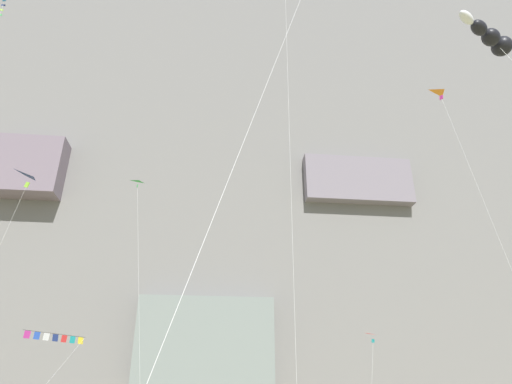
{
  "coord_description": "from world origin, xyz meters",
  "views": [
    {
      "loc": [
        0.13,
        -0.47,
        3.39
      ],
      "look_at": [
        2.78,
        23.82,
        14.78
      ],
      "focal_mm": 30.28,
      "sensor_mm": 36.0,
      "label": 1
    }
  ],
  "objects_px": {
    "kite_delta_far_left": "(138,201)",
    "kite_windsock_near_cliff": "(493,39)",
    "kite_delta_far_right": "(376,342)",
    "kite_diamond_high_left": "(5,1)",
    "kite_delta_low_left": "(454,116)",
    "kite_delta_mid_left": "(30,188)",
    "kite_banner_high_right": "(54,340)"
  },
  "relations": [
    {
      "from": "kite_delta_far_left",
      "to": "kite_diamond_high_left",
      "type": "bearing_deg",
      "value": -133.36
    },
    {
      "from": "kite_delta_far_right",
      "to": "kite_diamond_high_left",
      "type": "bearing_deg",
      "value": -152.26
    },
    {
      "from": "kite_delta_mid_left",
      "to": "kite_windsock_near_cliff",
      "type": "height_order",
      "value": "kite_delta_mid_left"
    },
    {
      "from": "kite_windsock_near_cliff",
      "to": "kite_banner_high_right",
      "type": "bearing_deg",
      "value": 125.94
    },
    {
      "from": "kite_windsock_near_cliff",
      "to": "kite_diamond_high_left",
      "type": "bearing_deg",
      "value": 146.61
    },
    {
      "from": "kite_banner_high_right",
      "to": "kite_diamond_high_left",
      "type": "xyz_separation_m",
      "value": [
        -4.2,
        -10.47,
        21.24
      ]
    },
    {
      "from": "kite_windsock_near_cliff",
      "to": "kite_delta_low_left",
      "type": "bearing_deg",
      "value": 61.23
    },
    {
      "from": "kite_delta_low_left",
      "to": "kite_diamond_high_left",
      "type": "distance_m",
      "value": 30.59
    },
    {
      "from": "kite_delta_low_left",
      "to": "kite_delta_mid_left",
      "type": "relative_size",
      "value": 1.13
    },
    {
      "from": "kite_delta_far_right",
      "to": "kite_diamond_high_left",
      "type": "relative_size",
      "value": 0.26
    },
    {
      "from": "kite_delta_low_left",
      "to": "kite_windsock_near_cliff",
      "type": "distance_m",
      "value": 13.79
    },
    {
      "from": "kite_banner_high_right",
      "to": "kite_diamond_high_left",
      "type": "height_order",
      "value": "kite_diamond_high_left"
    },
    {
      "from": "kite_delta_far_right",
      "to": "kite_delta_low_left",
      "type": "xyz_separation_m",
      "value": [
        -1.4,
        -19.62,
        10.51
      ]
    },
    {
      "from": "kite_diamond_high_left",
      "to": "kite_delta_mid_left",
      "type": "xyz_separation_m",
      "value": [
        1.77,
        6.52,
        -11.18
      ]
    },
    {
      "from": "kite_delta_low_left",
      "to": "kite_banner_high_right",
      "type": "bearing_deg",
      "value": 149.67
    },
    {
      "from": "kite_delta_far_left",
      "to": "kite_delta_low_left",
      "type": "bearing_deg",
      "value": -34.23
    },
    {
      "from": "kite_delta_far_right",
      "to": "kite_delta_far_left",
      "type": "height_order",
      "value": "kite_delta_far_left"
    },
    {
      "from": "kite_delta_low_left",
      "to": "kite_delta_far_left",
      "type": "xyz_separation_m",
      "value": [
        -19.63,
        13.36,
        -0.47
      ]
    },
    {
      "from": "kite_delta_low_left",
      "to": "kite_delta_far_left",
      "type": "height_order",
      "value": "kite_delta_low_left"
    },
    {
      "from": "kite_banner_high_right",
      "to": "kite_windsock_near_cliff",
      "type": "relative_size",
      "value": 0.58
    },
    {
      "from": "kite_delta_far_left",
      "to": "kite_delta_mid_left",
      "type": "height_order",
      "value": "kite_delta_far_left"
    },
    {
      "from": "kite_delta_far_right",
      "to": "kite_windsock_near_cliff",
      "type": "distance_m",
      "value": 31.94
    },
    {
      "from": "kite_delta_far_left",
      "to": "kite_windsock_near_cliff",
      "type": "xyz_separation_m",
      "value": [
        13.57,
        -24.4,
        -5.13
      ]
    },
    {
      "from": "kite_delta_far_left",
      "to": "kite_windsock_near_cliff",
      "type": "distance_m",
      "value": 28.39
    },
    {
      "from": "kite_delta_low_left",
      "to": "kite_diamond_high_left",
      "type": "bearing_deg",
      "value": 172.38
    },
    {
      "from": "kite_delta_mid_left",
      "to": "kite_windsock_near_cliff",
      "type": "distance_m",
      "value": 30.17
    },
    {
      "from": "kite_delta_low_left",
      "to": "kite_windsock_near_cliff",
      "type": "bearing_deg",
      "value": -118.77
    },
    {
      "from": "kite_delta_low_left",
      "to": "kite_diamond_high_left",
      "type": "xyz_separation_m",
      "value": [
        -28.63,
        3.83,
        10.06
      ]
    },
    {
      "from": "kite_diamond_high_left",
      "to": "kite_windsock_near_cliff",
      "type": "distance_m",
      "value": 31.24
    },
    {
      "from": "kite_banner_high_right",
      "to": "kite_delta_far_left",
      "type": "height_order",
      "value": "kite_delta_far_left"
    },
    {
      "from": "kite_delta_mid_left",
      "to": "kite_windsock_near_cliff",
      "type": "relative_size",
      "value": 1.36
    },
    {
      "from": "kite_banner_high_right",
      "to": "kite_windsock_near_cliff",
      "type": "bearing_deg",
      "value": -54.06
    }
  ]
}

